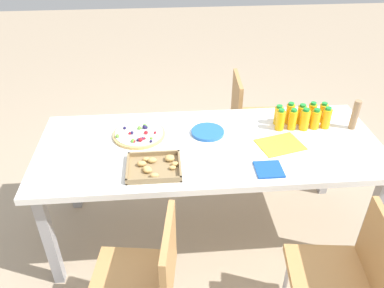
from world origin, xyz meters
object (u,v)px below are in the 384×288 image
juice_bottle_4 (278,115)px  juice_bottle_7 (305,120)px  napkin_stack (269,169)px  cardboard_tube (355,115)px  juice_bottle_5 (326,118)px  paper_folder (280,145)px  juice_bottle_1 (312,113)px  juice_bottle_9 (280,120)px  snack_tray (155,167)px  plate_stack (207,132)px  chair_far_right (145,277)px  fruit_pizza (139,134)px  juice_bottle_0 (323,113)px  party_table (210,153)px  chair_far_left (347,273)px  juice_bottle_2 (301,114)px  juice_bottle_8 (293,120)px  chair_near_left (250,115)px  juice_bottle_3 (290,114)px  juice_bottle_6 (315,119)px

juice_bottle_4 → juice_bottle_7: bearing=152.9°
napkin_stack → cardboard_tube: size_ratio=0.76×
juice_bottle_5 → paper_folder: juice_bottle_5 is taller
juice_bottle_7 → juice_bottle_1: bearing=-131.9°
juice_bottle_9 → paper_folder: bearing=76.9°
snack_tray → plate_stack: 0.47m
chair_far_right → juice_bottle_9: bearing=-36.1°
fruit_pizza → juice_bottle_4: bearing=-175.6°
juice_bottle_5 → napkin_stack: (0.47, 0.42, -0.06)m
juice_bottle_7 → cardboard_tube: size_ratio=0.75×
juice_bottle_0 → party_table: bearing=15.2°
juice_bottle_9 → plate_stack: juice_bottle_9 is taller
chair_far_left → fruit_pizza: (1.01, -0.94, 0.25)m
juice_bottle_5 → cardboard_tube: size_ratio=0.74×
juice_bottle_7 → snack_tray: bearing=19.6°
juice_bottle_1 → plate_stack: juice_bottle_1 is taller
juice_bottle_1 → chair_far_left: bearing=83.1°
juice_bottle_2 → juice_bottle_8: bearing=39.8°
juice_bottle_8 → juice_bottle_9: juice_bottle_9 is taller
juice_bottle_2 → snack_tray: size_ratio=0.46×
chair_near_left → juice_bottle_2: bearing=23.6°
chair_far_left → juice_bottle_9: juice_bottle_9 is taller
chair_far_right → snack_tray: size_ratio=2.76×
juice_bottle_0 → juice_bottle_9: bearing=13.9°
chair_near_left → napkin_stack: (0.13, 1.02, 0.25)m
chair_far_right → napkin_stack: size_ratio=5.53×
plate_stack → party_table: bearing=90.9°
chair_far_left → juice_bottle_5: bearing=-4.8°
chair_far_left → napkin_stack: 0.64m
chair_far_right → juice_bottle_7: juice_bottle_7 is taller
juice_bottle_5 → juice_bottle_0: bearing=-95.1°
juice_bottle_7 → cardboard_tube: bearing=176.9°
juice_bottle_2 → cardboard_tube: (-0.31, 0.09, 0.03)m
juice_bottle_8 → juice_bottle_5: bearing=179.7°
juice_bottle_4 → juice_bottle_8: juice_bottle_8 is taller
chair_near_left → juice_bottle_7: juice_bottle_7 is taller
juice_bottle_5 → snack_tray: bearing=17.5°
chair_far_left → juice_bottle_3: size_ratio=5.54×
party_table → fruit_pizza: bearing=-16.8°
juice_bottle_8 → snack_tray: juice_bottle_8 is taller
juice_bottle_0 → cardboard_tube: cardboard_tube is taller
juice_bottle_7 → cardboard_tube: cardboard_tube is taller
chair_near_left → juice_bottle_8: (-0.12, 0.60, 0.31)m
party_table → chair_far_left: chair_far_left is taller
juice_bottle_3 → cardboard_tube: (-0.39, 0.10, 0.03)m
plate_stack → napkin_stack: size_ratio=1.38×
chair_far_right → paper_folder: 1.11m
juice_bottle_1 → paper_folder: 0.38m
juice_bottle_1 → juice_bottle_6: (0.00, 0.08, -0.00)m
chair_near_left → chair_far_right: size_ratio=1.00×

